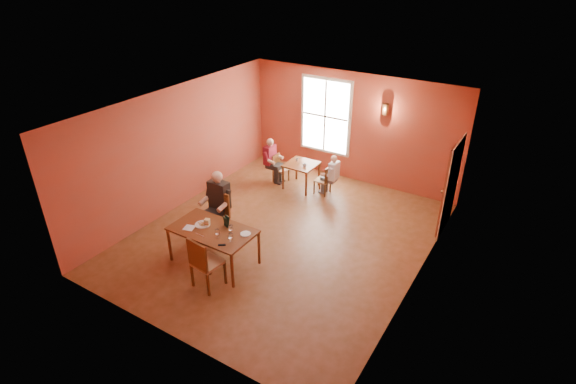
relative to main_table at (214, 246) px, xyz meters
The scene contains 30 objects.
ground 1.73m from the main_table, 65.25° to the left, with size 6.00×7.00×0.01m, color brown.
wall_back 5.20m from the main_table, 82.01° to the left, with size 6.00×0.04×3.00m, color brown.
wall_front 2.36m from the main_table, 70.26° to the right, with size 6.00×0.04×3.00m, color brown.
wall_left 2.97m from the main_table, 146.26° to the left, with size 0.04×7.00×3.00m, color brown.
wall_right 4.16m from the main_table, 22.46° to the left, with size 0.04×7.00×3.00m, color brown.
ceiling 3.10m from the main_table, 65.25° to the left, with size 6.00×7.00×0.04m, color white.
window 5.15m from the main_table, 91.08° to the left, with size 1.36×0.10×1.96m, color white.
door 5.33m from the main_table, 46.42° to the left, with size 0.12×1.04×2.10m, color maroon.
wall_sconce 5.49m from the main_table, 71.96° to the left, with size 0.16×0.16×0.28m, color brown.
main_table is the anchor object (origin of this frame).
chair_diner_main 0.83m from the main_table, 127.57° to the left, with size 0.49×0.49×1.10m, color #4B2B11, non-canonical shape.
diner_main 0.87m from the main_table, 128.88° to the left, with size 0.60×0.60×1.49m, color black, non-canonical shape.
chair_empty 0.75m from the main_table, 58.70° to the right, with size 0.49×0.49×1.11m, color brown, non-canonical shape.
plate_food 0.50m from the main_table, behind, with size 0.31×0.31×0.04m, color white.
sandwich 0.50m from the main_table, 161.30° to the left, with size 0.10×0.10×0.12m, color #DDBD6E.
goblet_a 0.67m from the main_table, ahead, with size 0.09×0.09×0.22m, color white, non-canonical shape.
goblet_b 0.79m from the main_table, 14.43° to the right, with size 0.08×0.08×0.21m, color white, non-canonical shape.
goblet_c 0.60m from the main_table, 31.60° to the right, with size 0.08×0.08×0.21m, color white, non-canonical shape.
menu_stand 0.59m from the main_table, 52.46° to the left, with size 0.14×0.07×0.23m, color black.
knife 0.50m from the main_table, 106.75° to the right, with size 0.23×0.02×0.00m, color silver.
napkin 0.62m from the main_table, 154.53° to the right, with size 0.21×0.21×0.01m, color white.
side_plate 0.81m from the main_table, 17.05° to the left, with size 0.21×0.21×0.02m, color white.
sunglasses 0.74m from the main_table, 33.10° to the right, with size 0.14×0.04×0.02m, color black.
second_table 3.83m from the main_table, 92.50° to the left, with size 0.79×0.79×0.70m, color brown, non-canonical shape.
chair_diner_white 3.86m from the main_table, 82.81° to the left, with size 0.35×0.35×0.80m, color #4E2A1A, non-canonical shape.
diner_white 3.87m from the main_table, 82.37° to the left, with size 0.43×0.43×1.08m, color white, non-canonical shape.
chair_diner_maroon 3.92m from the main_table, 102.05° to the left, with size 0.35×0.35×0.78m, color brown, non-canonical shape.
diner_maroon 3.93m from the main_table, 102.48° to the left, with size 0.48×0.48×1.20m, color maroon, non-canonical shape.
cup_a 3.72m from the main_table, 89.98° to the left, with size 0.10×0.10×0.08m, color white.
cup_b 3.95m from the main_table, 95.25° to the left, with size 0.09×0.09×0.08m, color white.
Camera 1 is at (4.54, -7.15, 5.70)m, focal length 28.00 mm.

